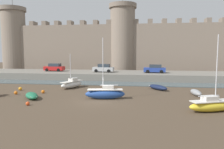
{
  "coord_description": "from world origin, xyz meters",
  "views": [
    {
      "loc": [
        4.75,
        -22.78,
        5.36
      ],
      "look_at": [
        1.05,
        4.38,
        2.5
      ],
      "focal_mm": 35.0,
      "sensor_mm": 36.0,
      "label": 1
    }
  ],
  "objects_px": {
    "sailboat_near_channel_right": "(72,84)",
    "rowboat_foreground_left": "(196,92)",
    "sailboat_midflat_left": "(213,105)",
    "mooring_buoy_near_channel": "(16,93)",
    "rowboat_midflat_centre": "(158,87)",
    "rowboat_midflat_right": "(32,95)",
    "car_quay_east": "(103,68)",
    "car_quay_centre_east": "(155,69)",
    "car_quay_west": "(54,67)",
    "mooring_buoy_near_shore": "(43,92)",
    "mooring_buoy_mid_mud": "(20,89)",
    "mooring_buoy_off_centre": "(28,104)",
    "sailboat_foreground_centre": "(105,93)"
  },
  "relations": [
    {
      "from": "sailboat_midflat_left",
      "to": "mooring_buoy_near_shore",
      "type": "xyz_separation_m",
      "value": [
        -19.0,
        6.14,
        -0.39
      ]
    },
    {
      "from": "car_quay_west",
      "to": "rowboat_midflat_right",
      "type": "bearing_deg",
      "value": -74.55
    },
    {
      "from": "sailboat_near_channel_right",
      "to": "mooring_buoy_near_channel",
      "type": "bearing_deg",
      "value": -133.27
    },
    {
      "from": "rowboat_foreground_left",
      "to": "mooring_buoy_mid_mud",
      "type": "relative_size",
      "value": 6.33
    },
    {
      "from": "sailboat_midflat_left",
      "to": "mooring_buoy_mid_mud",
      "type": "relative_size",
      "value": 14.47
    },
    {
      "from": "sailboat_near_channel_right",
      "to": "car_quay_east",
      "type": "height_order",
      "value": "sailboat_near_channel_right"
    },
    {
      "from": "sailboat_foreground_centre",
      "to": "car_quay_east",
      "type": "xyz_separation_m",
      "value": [
        -3.46,
        18.58,
        1.43
      ]
    },
    {
      "from": "sailboat_near_channel_right",
      "to": "mooring_buoy_near_shore",
      "type": "bearing_deg",
      "value": -117.14
    },
    {
      "from": "sailboat_midflat_left",
      "to": "sailboat_near_channel_right",
      "type": "bearing_deg",
      "value": 147.17
    },
    {
      "from": "sailboat_foreground_centre",
      "to": "car_quay_centre_east",
      "type": "distance_m",
      "value": 19.6
    },
    {
      "from": "sailboat_foreground_centre",
      "to": "mooring_buoy_off_centre",
      "type": "distance_m",
      "value": 8.27
    },
    {
      "from": "rowboat_foreground_left",
      "to": "car_quay_east",
      "type": "relative_size",
      "value": 0.72
    },
    {
      "from": "rowboat_midflat_centre",
      "to": "mooring_buoy_near_channel",
      "type": "bearing_deg",
      "value": -162.03
    },
    {
      "from": "mooring_buoy_near_shore",
      "to": "sailboat_near_channel_right",
      "type": "bearing_deg",
      "value": 62.86
    },
    {
      "from": "sailboat_foreground_centre",
      "to": "rowboat_foreground_left",
      "type": "distance_m",
      "value": 11.32
    },
    {
      "from": "rowboat_midflat_centre",
      "to": "car_quay_east",
      "type": "bearing_deg",
      "value": 130.37
    },
    {
      "from": "car_quay_east",
      "to": "car_quay_west",
      "type": "distance_m",
      "value": 10.58
    },
    {
      "from": "car_quay_east",
      "to": "car_quay_centre_east",
      "type": "relative_size",
      "value": 1.0
    },
    {
      "from": "rowboat_midflat_right",
      "to": "sailboat_midflat_left",
      "type": "bearing_deg",
      "value": -8.7
    },
    {
      "from": "rowboat_foreground_left",
      "to": "mooring_buoy_near_shore",
      "type": "relative_size",
      "value": 6.96
    },
    {
      "from": "sailboat_foreground_centre",
      "to": "mooring_buoy_near_channel",
      "type": "height_order",
      "value": "sailboat_foreground_centre"
    },
    {
      "from": "sailboat_midflat_left",
      "to": "mooring_buoy_near_channel",
      "type": "bearing_deg",
      "value": 167.33
    },
    {
      "from": "sailboat_midflat_left",
      "to": "rowboat_midflat_centre",
      "type": "xyz_separation_m",
      "value": [
        -4.05,
        10.81,
        -0.23
      ]
    },
    {
      "from": "rowboat_foreground_left",
      "to": "car_quay_centre_east",
      "type": "xyz_separation_m",
      "value": [
        -4.18,
        14.85,
        1.73
      ]
    },
    {
      "from": "mooring_buoy_near_shore",
      "to": "car_quay_centre_east",
      "type": "height_order",
      "value": "car_quay_centre_east"
    },
    {
      "from": "rowboat_midflat_centre",
      "to": "car_quay_east",
      "type": "distance_m",
      "value": 15.31
    },
    {
      "from": "sailboat_midflat_left",
      "to": "rowboat_midflat_centre",
      "type": "height_order",
      "value": "sailboat_midflat_left"
    },
    {
      "from": "sailboat_near_channel_right",
      "to": "mooring_buoy_off_centre",
      "type": "bearing_deg",
      "value": -95.21
    },
    {
      "from": "sailboat_midflat_left",
      "to": "mooring_buoy_mid_mud",
      "type": "height_order",
      "value": "sailboat_midflat_left"
    },
    {
      "from": "sailboat_foreground_centre",
      "to": "rowboat_midflat_centre",
      "type": "distance_m",
      "value": 9.47
    },
    {
      "from": "car_quay_east",
      "to": "car_quay_centre_east",
      "type": "xyz_separation_m",
      "value": [
        10.03,
        -0.16,
        0.0
      ]
    },
    {
      "from": "sailboat_near_channel_right",
      "to": "rowboat_foreground_left",
      "type": "bearing_deg",
      "value": -11.17
    },
    {
      "from": "mooring_buoy_mid_mud",
      "to": "car_quay_west",
      "type": "relative_size",
      "value": 0.11
    },
    {
      "from": "sailboat_midflat_left",
      "to": "mooring_buoy_near_channel",
      "type": "xyz_separation_m",
      "value": [
        -22.08,
        4.96,
        -0.39
      ]
    },
    {
      "from": "rowboat_midflat_centre",
      "to": "mooring_buoy_mid_mud",
      "type": "bearing_deg",
      "value": -170.81
    },
    {
      "from": "sailboat_near_channel_right",
      "to": "rowboat_foreground_left",
      "type": "distance_m",
      "value": 17.28
    },
    {
      "from": "car_quay_centre_east",
      "to": "car_quay_west",
      "type": "height_order",
      "value": "same"
    },
    {
      "from": "sailboat_foreground_centre",
      "to": "rowboat_midflat_centre",
      "type": "xyz_separation_m",
      "value": [
        6.39,
        6.99,
        -0.3
      ]
    },
    {
      "from": "rowboat_foreground_left",
      "to": "car_quay_west",
      "type": "relative_size",
      "value": 0.72
    },
    {
      "from": "sailboat_foreground_centre",
      "to": "rowboat_foreground_left",
      "type": "relative_size",
      "value": 2.3
    },
    {
      "from": "sailboat_foreground_centre",
      "to": "car_quay_centre_east",
      "type": "bearing_deg",
      "value": 70.39
    },
    {
      "from": "rowboat_midflat_centre",
      "to": "car_quay_centre_east",
      "type": "relative_size",
      "value": 0.85
    },
    {
      "from": "sailboat_foreground_centre",
      "to": "mooring_buoy_near_channel",
      "type": "xyz_separation_m",
      "value": [
        -11.64,
        1.14,
        -0.46
      ]
    },
    {
      "from": "rowboat_foreground_left",
      "to": "rowboat_midflat_centre",
      "type": "distance_m",
      "value": 5.53
    },
    {
      "from": "rowboat_midflat_right",
      "to": "car_quay_east",
      "type": "height_order",
      "value": "car_quay_east"
    },
    {
      "from": "rowboat_midflat_right",
      "to": "car_quay_east",
      "type": "distance_m",
      "value": 20.21
    },
    {
      "from": "sailboat_midflat_left",
      "to": "mooring_buoy_off_centre",
      "type": "height_order",
      "value": "sailboat_midflat_left"
    },
    {
      "from": "mooring_buoy_off_centre",
      "to": "rowboat_midflat_centre",
      "type": "bearing_deg",
      "value": 39.01
    },
    {
      "from": "rowboat_midflat_centre",
      "to": "mooring_buoy_mid_mud",
      "type": "xyz_separation_m",
      "value": [
        -19.05,
        -3.08,
        -0.14
      ]
    },
    {
      "from": "mooring_buoy_mid_mud",
      "to": "car_quay_centre_east",
      "type": "height_order",
      "value": "car_quay_centre_east"
    }
  ]
}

